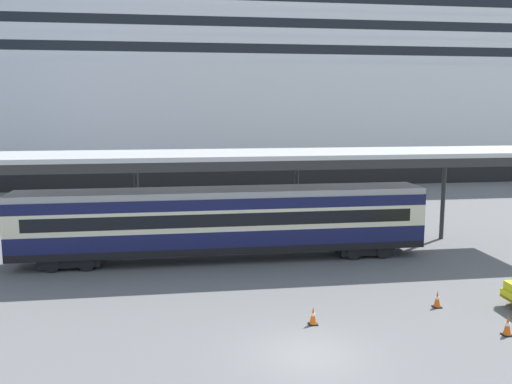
{
  "coord_description": "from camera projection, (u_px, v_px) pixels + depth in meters",
  "views": [
    {
      "loc": [
        -4.57,
        -17.72,
        8.7
      ],
      "look_at": [
        -0.58,
        8.91,
        4.5
      ],
      "focal_mm": 38.41,
      "sensor_mm": 36.0,
      "label": 1
    }
  ],
  "objects": [
    {
      "name": "traffic_cone_near",
      "position": [
        437.0,
        299.0,
        23.94
      ],
      "size": [
        0.36,
        0.36,
        0.76
      ],
      "color": "black",
      "rests_on": "ground"
    },
    {
      "name": "train_carriage",
      "position": [
        223.0,
        220.0,
        31.11
      ],
      "size": [
        23.11,
        2.81,
        4.11
      ],
      "color": "black",
      "rests_on": "ground"
    },
    {
      "name": "cruise_ship",
      "position": [
        97.0,
        76.0,
        68.94
      ],
      "size": [
        178.47,
        27.88,
        36.37
      ],
      "color": "black",
      "rests_on": "ground"
    },
    {
      "name": "platform_canopy",
      "position": [
        221.0,
        157.0,
        30.96
      ],
      "size": [
        39.64,
        5.66,
        6.14
      ],
      "color": "#BDBDBD",
      "rests_on": "ground"
    },
    {
      "name": "traffic_cone_mid",
      "position": [
        508.0,
        326.0,
        20.99
      ],
      "size": [
        0.36,
        0.36,
        0.79
      ],
      "color": "black",
      "rests_on": "ground"
    },
    {
      "name": "ground_plane",
      "position": [
        310.0,
        356.0,
        19.32
      ],
      "size": [
        400.0,
        400.0,
        0.0
      ],
      "primitive_type": "plane",
      "color": "slate"
    },
    {
      "name": "traffic_cone_far",
      "position": [
        313.0,
        316.0,
        22.03
      ],
      "size": [
        0.36,
        0.36,
        0.75
      ],
      "color": "black",
      "rests_on": "ground"
    }
  ]
}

